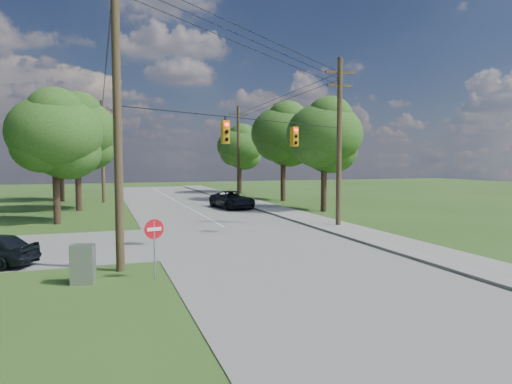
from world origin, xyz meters
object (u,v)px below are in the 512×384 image
object	(u,v)px
pole_sw	(117,105)
pole_ne	(339,140)
pole_north_e	(238,151)
control_cabinet	(83,264)
car_main_north	(232,200)
do_not_enter_sign	(154,235)
pole_north_w	(103,151)

from	to	relation	value
pole_sw	pole_ne	bearing A→B (deg)	29.38
pole_ne	pole_north_e	distance (m)	22.00
control_cabinet	pole_ne	bearing A→B (deg)	43.20
car_main_north	do_not_enter_sign	size ratio (longest dim) A/B	2.51
control_cabinet	do_not_enter_sign	distance (m)	2.54
do_not_enter_sign	control_cabinet	bearing A→B (deg)	162.50
pole_ne	control_cabinet	bearing A→B (deg)	-148.45
car_main_north	pole_ne	bearing A→B (deg)	-83.04
pole_ne	pole_sw	bearing A→B (deg)	-150.62
pole_north_w	control_cabinet	bearing A→B (deg)	-91.61
pole_sw	do_not_enter_sign	distance (m)	5.05
pole_north_e	control_cabinet	distance (m)	34.69
pole_ne	car_main_north	world-z (taller)	pole_ne
pole_ne	do_not_enter_sign	bearing A→B (deg)	-143.43
pole_sw	do_not_enter_sign	world-z (taller)	pole_sw
pole_sw	pole_north_e	distance (m)	32.55
pole_north_w	car_main_north	size ratio (longest dim) A/B	1.87
pole_sw	pole_ne	size ratio (longest dim) A/B	1.14
pole_sw	pole_north_w	world-z (taller)	pole_sw
pole_sw	do_not_enter_sign	size ratio (longest dim) A/B	5.63
car_main_north	control_cabinet	xyz separation A→B (m)	(-11.37, -21.56, -0.10)
pole_sw	control_cabinet	distance (m)	5.88
pole_ne	pole_north_e	size ratio (longest dim) A/B	1.05
pole_ne	pole_north_e	world-z (taller)	pole_ne
pole_sw	do_not_enter_sign	bearing A→B (deg)	-55.48
pole_north_w	car_main_north	distance (m)	14.82
pole_ne	pole_north_w	distance (m)	26.03
car_main_north	do_not_enter_sign	world-z (taller)	do_not_enter_sign
car_main_north	pole_north_w	bearing A→B (deg)	129.57
pole_north_w	pole_ne	bearing A→B (deg)	-57.71
pole_ne	pole_north_w	world-z (taller)	pole_ne
pole_north_e	do_not_enter_sign	distance (m)	33.76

